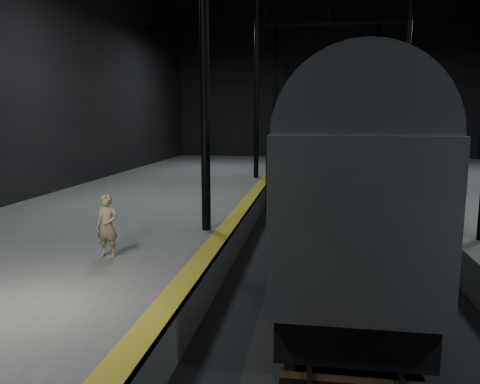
# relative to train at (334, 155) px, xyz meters

# --- Properties ---
(ground) EXTENTS (44.00, 44.00, 0.00)m
(ground) POSITION_rel_train_xyz_m (0.00, 0.20, -2.95)
(ground) COLOR black
(ground) RESTS_ON ground
(platform_left) EXTENTS (9.00, 43.80, 1.00)m
(platform_left) POSITION_rel_train_xyz_m (-7.50, 0.20, -2.45)
(platform_left) COLOR #4F4F4D
(platform_left) RESTS_ON ground
(tactile_strip) EXTENTS (0.50, 43.80, 0.01)m
(tactile_strip) POSITION_rel_train_xyz_m (-3.25, 0.20, -1.95)
(tactile_strip) COLOR olive
(tactile_strip) RESTS_ON platform_left
(track) EXTENTS (2.40, 43.00, 0.24)m
(track) POSITION_rel_train_xyz_m (0.00, 0.20, -2.88)
(track) COLOR #3F3328
(track) RESTS_ON ground
(train) EXTENTS (2.96, 19.79, 5.29)m
(train) POSITION_rel_train_xyz_m (0.00, 0.00, 0.00)
(train) COLOR #9A9CA1
(train) RESTS_ON ground
(woman) EXTENTS (0.57, 0.40, 1.49)m
(woman) POSITION_rel_train_xyz_m (-5.49, -6.81, -1.21)
(woman) COLOR #9B875F
(woman) RESTS_ON platform_left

